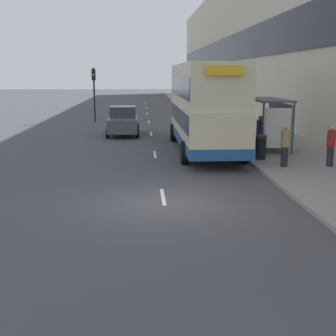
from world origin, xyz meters
TOP-DOWN VIEW (x-y plane):
  - ground_plane at (0.00, 0.00)m, footprint 220.00×220.00m
  - pavement at (6.50, 38.50)m, footprint 5.00×93.00m
  - terrace_facade at (10.49, 38.50)m, footprint 3.10×93.00m
  - lane_mark_0 at (0.00, 0.75)m, footprint 0.12×2.00m
  - lane_mark_1 at (0.00, 8.73)m, footprint 0.12×2.00m
  - lane_mark_2 at (0.00, 16.70)m, footprint 0.12×2.00m
  - lane_mark_3 at (0.00, 24.68)m, footprint 0.12×2.00m
  - lane_mark_4 at (0.00, 32.66)m, footprint 0.12×2.00m
  - lane_mark_5 at (0.00, 40.63)m, footprint 0.12×2.00m
  - lane_mark_6 at (0.00, 48.61)m, footprint 0.12×2.00m
  - bus_shelter at (5.77, 9.08)m, footprint 1.60×4.20m
  - double_decker_bus_near at (2.47, 9.58)m, footprint 2.85×10.91m
  - car_0 at (-1.78, 16.27)m, footprint 2.01×4.27m
  - pedestrian_at_shelter at (5.02, 8.40)m, footprint 0.34×0.34m
  - pedestrian_1 at (5.09, 4.72)m, footprint 0.34×0.34m
  - pedestrian_2 at (6.97, 4.69)m, footprint 0.33×0.33m
  - pedestrian_3 at (7.89, 13.25)m, footprint 0.33×0.33m
  - litter_bin at (4.55, 6.47)m, footprint 0.55×0.55m
  - traffic_light_far_kerb at (-4.40, 25.10)m, footprint 0.30×0.32m

SIDE VIEW (x-z plane):
  - ground_plane at x=0.00m, z-range 0.00..0.00m
  - lane_mark_0 at x=0.00m, z-range 0.00..0.01m
  - lane_mark_1 at x=0.00m, z-range 0.00..0.01m
  - lane_mark_2 at x=0.00m, z-range 0.00..0.01m
  - lane_mark_3 at x=0.00m, z-range 0.00..0.01m
  - lane_mark_4 at x=0.00m, z-range 0.00..0.01m
  - lane_mark_5 at x=0.00m, z-range 0.00..0.01m
  - lane_mark_6 at x=0.00m, z-range 0.00..0.01m
  - pavement at x=6.50m, z-range 0.00..0.14m
  - litter_bin at x=4.55m, z-range 0.14..1.19m
  - car_0 at x=-1.78m, z-range -0.02..1.80m
  - pedestrian_3 at x=7.89m, z-range 0.16..1.80m
  - pedestrian_2 at x=6.97m, z-range 0.16..1.84m
  - pedestrian_1 at x=5.09m, z-range 0.16..1.86m
  - pedestrian_at_shelter at x=5.02m, z-range 0.16..1.90m
  - bus_shelter at x=5.77m, z-range 0.64..3.12m
  - double_decker_bus_near at x=2.47m, z-range 0.13..4.43m
  - traffic_light_far_kerb at x=-4.40m, z-range 0.77..5.09m
  - terrace_facade at x=10.49m, z-range 0.00..14.50m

